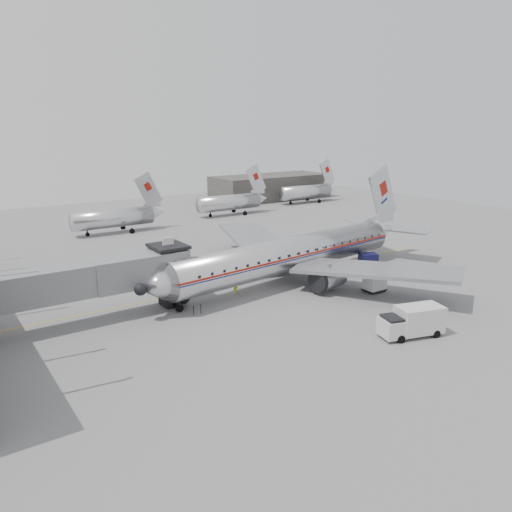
# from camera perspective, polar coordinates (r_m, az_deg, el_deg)

# --- Properties ---
(ground) EXTENTS (160.00, 160.00, 0.00)m
(ground) POSITION_cam_1_polar(r_m,az_deg,el_deg) (54.46, 0.74, -4.77)
(ground) COLOR slate
(ground) RESTS_ON ground
(hangar) EXTENTS (30.00, 12.00, 6.00)m
(hangar) POSITION_cam_1_polar(r_m,az_deg,el_deg) (127.23, 1.71, 7.89)
(hangar) COLOR #373532
(hangar) RESTS_ON ground
(apron_line) EXTENTS (60.00, 0.15, 0.01)m
(apron_line) POSITION_cam_1_polar(r_m,az_deg,el_deg) (60.76, -0.22, -2.67)
(apron_line) COLOR gold
(apron_line) RESTS_ON ground
(jet_bridge) EXTENTS (21.00, 6.20, 7.10)m
(jet_bridge) POSITION_cam_1_polar(r_m,az_deg,el_deg) (49.41, -17.82, -2.46)
(jet_bridge) COLOR slate
(jet_bridge) RESTS_ON ground
(distant_aircraft_near) EXTENTS (16.39, 3.20, 10.26)m
(distant_aircraft_near) POSITION_cam_1_polar(r_m,az_deg,el_deg) (89.74, -15.95, 4.26)
(distant_aircraft_near) COLOR silver
(distant_aircraft_near) RESTS_ON ground
(distant_aircraft_mid) EXTENTS (16.39, 3.20, 10.26)m
(distant_aircraft_mid) POSITION_cam_1_polar(r_m,az_deg,el_deg) (104.24, -3.01, 6.20)
(distant_aircraft_mid) COLOR silver
(distant_aircraft_mid) RESTS_ON ground
(distant_aircraft_far) EXTENTS (16.39, 3.20, 10.26)m
(distant_aircraft_far) POSITION_cam_1_polar(r_m,az_deg,el_deg) (121.44, 5.75, 7.36)
(distant_aircraft_far) COLOR silver
(distant_aircraft_far) RESTS_ON ground
(airliner) EXTENTS (41.39, 38.16, 13.11)m
(airliner) POSITION_cam_1_polar(r_m,az_deg,el_deg) (59.81, 4.38, 0.28)
(airliner) COLOR silver
(airliner) RESTS_ON ground
(service_van) EXTENTS (6.14, 3.74, 2.71)m
(service_van) POSITION_cam_1_polar(r_m,az_deg,el_deg) (46.51, 17.41, -7.10)
(service_van) COLOR silver
(service_van) RESTS_ON ground
(baggage_cart_navy) EXTENTS (2.78, 2.46, 1.82)m
(baggage_cart_navy) POSITION_cam_1_polar(r_m,az_deg,el_deg) (67.42, 12.70, -0.43)
(baggage_cart_navy) COLOR #0D0D35
(baggage_cart_navy) RESTS_ON ground
(baggage_cart_white) EXTENTS (2.39, 1.83, 1.87)m
(baggage_cart_white) POSITION_cam_1_polar(r_m,az_deg,el_deg) (57.71, 13.40, -3.01)
(baggage_cart_white) COLOR silver
(baggage_cart_white) RESTS_ON ground
(ramp_worker) EXTENTS (0.85, 0.74, 1.97)m
(ramp_worker) POSITION_cam_1_polar(r_m,az_deg,el_deg) (55.69, -2.35, -3.27)
(ramp_worker) COLOR #D1DC19
(ramp_worker) RESTS_ON ground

